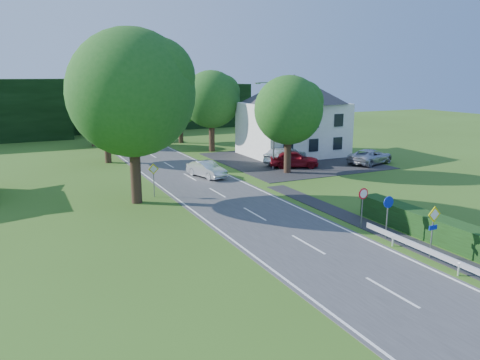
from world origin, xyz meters
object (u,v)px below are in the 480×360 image
moving_car (207,169)px  parked_car_silver_b (371,156)px  motorcycle (213,170)px  parked_car_silver_a (285,156)px  streetlight (273,121)px  parasol (272,150)px  parked_car_red (294,159)px

moving_car → parked_car_silver_b: size_ratio=0.79×
motorcycle → parked_car_silver_a: size_ratio=0.44×
parked_car_silver_a → streetlight: bearing=100.5°
parked_car_silver_b → parasol: 9.95m
moving_car → parked_car_silver_a: size_ratio=0.84×
moving_car → parked_car_silver_b: (16.71, -1.34, 0.04)m
parked_car_red → parked_car_silver_a: parked_car_silver_a is taller
motorcycle → parasol: bearing=52.0°
parked_car_silver_a → parasol: size_ratio=2.63×
moving_car → motorcycle: (0.51, -0.14, -0.11)m
motorcycle → parasol: size_ratio=1.16×
moving_car → parked_car_silver_b: 16.76m
parked_car_red → parked_car_silver_a: bearing=19.2°
motorcycle → parked_car_silver_b: 16.24m
parked_car_silver_a → parasol: 3.43m
streetlight → moving_car: streetlight is taller
streetlight → parasol: (2.86, 5.00, -3.58)m
moving_car → parked_car_red: 9.03m
parked_car_silver_a → parked_car_silver_b: parked_car_silver_a is taller
parked_car_silver_b → parasol: (-7.08, 7.00, 0.12)m
motorcycle → parked_car_red: size_ratio=0.47×
parked_car_silver_a → parked_car_silver_b: (7.53, -3.60, -0.09)m
streetlight → parked_car_silver_a: bearing=33.6°
motorcycle → parked_car_silver_b: (16.20, -1.20, 0.16)m
motorcycle → streetlight: bearing=26.8°
parked_car_red → parasol: (0.62, 5.23, 0.05)m
parked_car_silver_b → parasol: size_ratio=2.78×
motorcycle → parasol: 10.82m
streetlight → parked_car_silver_a: size_ratio=1.63×
parasol → streetlight: bearing=-119.8°
motorcycle → parked_car_silver_a: parked_car_silver_a is taller
moving_car → parked_car_silver_a: (9.18, 2.26, 0.13)m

